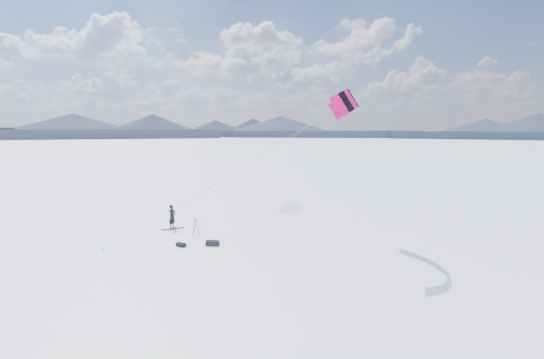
% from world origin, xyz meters
% --- Properties ---
extents(ground, '(1800.00, 1800.00, 0.00)m').
position_xyz_m(ground, '(0.00, 0.00, 0.00)').
color(ground, white).
extents(horizon_hills, '(704.00, 704.00, 9.47)m').
position_xyz_m(horizon_hills, '(0.00, 0.00, 4.02)').
color(horizon_hills, black).
rests_on(horizon_hills, ground).
extents(snow_tracks, '(17.62, 14.39, 0.01)m').
position_xyz_m(snow_tracks, '(-0.41, -0.64, 0.00)').
color(snow_tracks, silver).
rests_on(snow_tracks, ground).
extents(snowkiter, '(0.52, 0.70, 1.74)m').
position_xyz_m(snowkiter, '(-0.51, 3.16, 0.00)').
color(snowkiter, black).
rests_on(snowkiter, ground).
extents(snowboard, '(1.46, 1.29, 0.04)m').
position_xyz_m(snowboard, '(-0.34, 2.87, 0.02)').
color(snowboard, maroon).
rests_on(snowboard, ground).
extents(tripod, '(0.56, 0.59, 1.12)m').
position_xyz_m(tripod, '(1.97, 1.51, 0.73)').
color(tripod, black).
rests_on(tripod, ground).
extents(gear_bag_a, '(0.85, 0.47, 0.36)m').
position_xyz_m(gear_bag_a, '(3.90, -0.46, 0.16)').
color(gear_bag_a, black).
rests_on(gear_bag_a, ground).
extents(gear_bag_b, '(0.69, 0.50, 0.29)m').
position_xyz_m(gear_bag_b, '(2.05, -1.05, 0.12)').
color(gear_bag_b, black).
rests_on(gear_bag_b, ground).
extents(power_kite, '(13.51, 6.17, 8.62)m').
position_xyz_m(power_kite, '(11.80, 3.96, 8.94)').
color(power_kite, '#C3065C').
rests_on(power_kite, ground).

